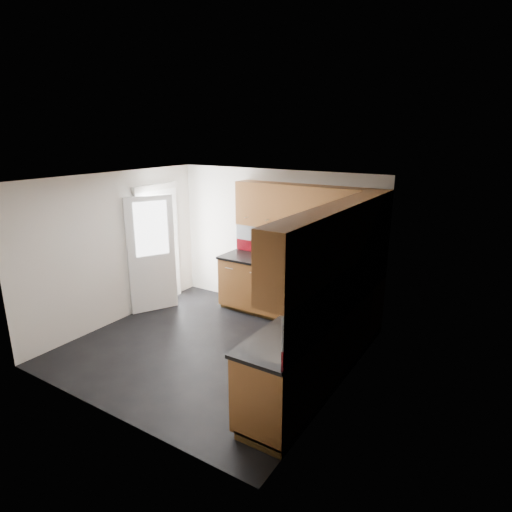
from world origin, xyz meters
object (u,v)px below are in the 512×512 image
Objects in this scene: toaster at (312,260)px; food_processor at (326,296)px; gas_hob at (290,264)px; utensil_pot at (266,250)px.

food_processor reaches higher than toaster.
gas_hob is at bearing 132.27° from food_processor.
toaster is (0.34, 0.11, 0.08)m from gas_hob.
utensil_pot is 0.92m from toaster.
utensil_pot is (-0.57, 0.22, 0.08)m from gas_hob.
food_processor reaches higher than gas_hob.
gas_hob is at bearing -21.38° from utensil_pot.
food_processor is at bearing -40.92° from utensil_pot.
gas_hob is 1.74m from food_processor.
toaster is at bearing 120.54° from food_processor.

